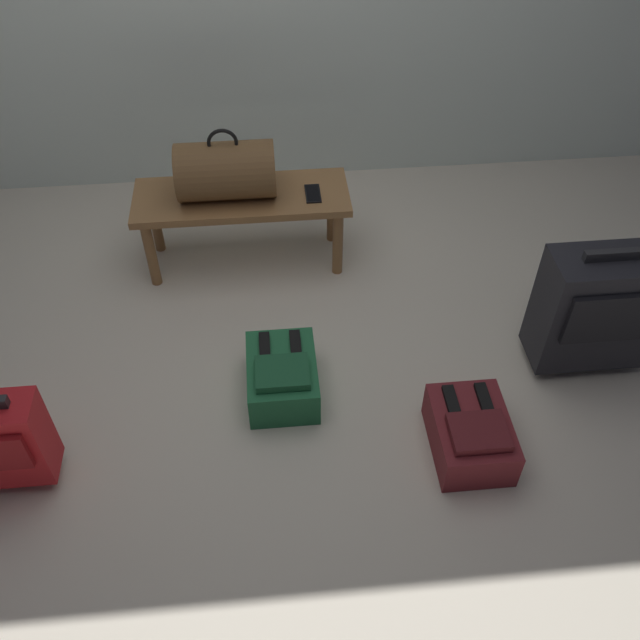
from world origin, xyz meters
The scene contains 8 objects.
ground_plane centered at (0.00, 0.00, 0.00)m, with size 6.60×6.60×0.00m, color beige.
bench centered at (-0.14, 0.79, 0.33)m, with size 1.00×0.36×0.39m.
duffel_bag_brown centered at (-0.20, 0.79, 0.53)m, with size 0.44×0.26×0.34m.
cell_phone centered at (0.19, 0.76, 0.40)m, with size 0.07×0.14×0.01m.
suitcase_upright_charcoal centered at (1.27, -0.02, 0.31)m, with size 0.47×0.25×0.61m.
suitcase_small_red centered at (-1.01, -0.39, 0.24)m, with size 0.32×0.19×0.46m.
backpack_maroon centered at (0.68, -0.42, 0.09)m, with size 0.28×0.38×0.21m.
backpack_green centered at (-0.01, -0.07, 0.09)m, with size 0.28×0.38×0.21m.
Camera 1 is at (-0.03, -1.89, 2.23)m, focal length 38.56 mm.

